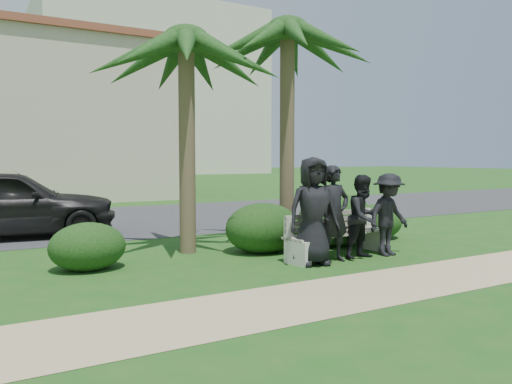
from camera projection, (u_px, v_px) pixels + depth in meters
ground at (321, 262)px, 8.93m from camera, size 160.00×160.00×0.00m
footpath at (395, 284)px, 7.36m from camera, size 30.00×1.60×0.01m
asphalt_street at (169, 217)px, 15.87m from camera, size 160.00×8.00×0.01m
stucco_bldg_right at (76, 121)px, 23.80m from camera, size 8.40×8.40×7.30m
hotel_tower at (146, 66)px, 62.64m from camera, size 26.00×18.00×37.30m
park_bench at (338, 237)px, 9.40m from camera, size 2.43×0.90×0.82m
man_a at (313, 211)px, 8.67m from camera, size 1.03×0.78×1.89m
man_b at (334, 214)px, 8.93m from camera, size 0.66×0.46×1.73m
man_c at (364, 217)px, 9.22m from camera, size 0.84×0.70×1.56m
man_d at (389, 215)px, 9.49m from camera, size 1.08×0.71×1.57m
hedge_a at (88, 245)px, 8.31m from camera, size 1.26×1.04×0.82m
hedge_c at (263, 226)px, 9.91m from camera, size 1.55×1.28×1.01m
hedge_d at (337, 218)px, 10.68m from camera, size 1.76×1.45×1.15m
hedge_e at (341, 226)px, 11.05m from camera, size 1.12×0.93×0.73m
hedge_f at (377, 221)px, 11.56m from camera, size 1.26×1.04×0.82m
palm_left at (186, 42)px, 9.57m from camera, size 3.00×3.00×5.04m
palm_right at (287, 32)px, 10.74m from camera, size 3.00×3.00×5.54m
car_a at (8, 203)px, 11.61m from camera, size 4.98×2.48×1.63m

